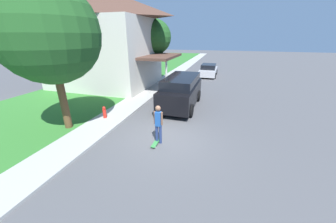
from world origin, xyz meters
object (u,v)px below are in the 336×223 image
suv_parked (181,91)px  skateboarder (158,123)px  lawn_tree_far (154,37)px  car_down_street (208,70)px  skateboard (156,143)px  fire_hydrant (104,112)px  lawn_tree_near (48,34)px

suv_parked → skateboarder: (0.13, -4.90, -0.10)m
suv_parked → lawn_tree_far: bearing=124.2°
car_down_street → skateboard: car_down_street is taller
lawn_tree_far → car_down_street: size_ratio=1.37×
skateboard → fire_hydrant: (-3.77, 1.74, 0.35)m
skateboarder → car_down_street: bearing=87.8°
lawn_tree_far → lawn_tree_near: bearing=-93.3°
lawn_tree_near → lawn_tree_far: bearing=86.7°
lawn_tree_far → suv_parked: bearing=-55.8°
lawn_tree_far → skateboard: (4.25, -11.28, -4.28)m
lawn_tree_far → suv_parked: lawn_tree_far is taller
lawn_tree_near → suv_parked: bearing=45.5°
suv_parked → lawn_tree_near: bearing=-134.5°
lawn_tree_far → suv_parked: 8.14m
lawn_tree_near → fire_hydrant: bearing=54.1°
skateboarder → skateboard: size_ratio=2.33×
lawn_tree_near → lawn_tree_far: lawn_tree_near is taller
car_down_street → skateboard: (-0.69, -16.35, -0.60)m
lawn_tree_near → skateboarder: lawn_tree_near is taller
suv_parked → fire_hydrant: (-3.71, -3.36, -0.67)m
suv_parked → fire_hydrant: size_ratio=7.27×
suv_parked → skateboard: suv_parked is taller
lawn_tree_far → car_down_street: lawn_tree_far is taller
lawn_tree_near → skateboarder: (4.97, 0.02, -3.59)m
car_down_street → skateboard: bearing=-92.4°
skateboard → fire_hydrant: fire_hydrant is taller
lawn_tree_near → skateboard: 6.65m
suv_parked → car_down_street: bearing=86.2°
skateboarder → suv_parked: bearing=91.5°
lawn_tree_near → fire_hydrant: size_ratio=9.79×
suv_parked → car_down_street: size_ratio=1.15×
lawn_tree_far → skateboard: size_ratio=7.77×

